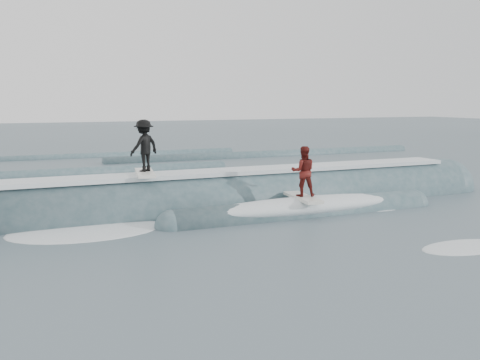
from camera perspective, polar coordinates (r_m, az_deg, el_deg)
name	(u,v)px	position (r m, az deg, el deg)	size (l,w,h in m)	color
ground	(270,227)	(16.01, 3.17, -5.00)	(160.00, 160.00, 0.00)	#374A50
breaking_wave	(237,207)	(18.74, -0.30, -2.87)	(22.10, 4.04, 2.51)	#334E56
surfer_black	(144,148)	(17.70, -10.19, 3.38)	(1.26, 2.06, 1.79)	white
surfer_red	(303,174)	(17.47, 6.76, 0.59)	(0.96, 2.04, 1.73)	silver
whitewater	(214,229)	(15.75, -2.84, -5.22)	(15.89, 7.76, 0.10)	white
far_swells	(151,162)	(32.72, -9.46, 1.87)	(37.94, 8.65, 0.80)	#334E56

